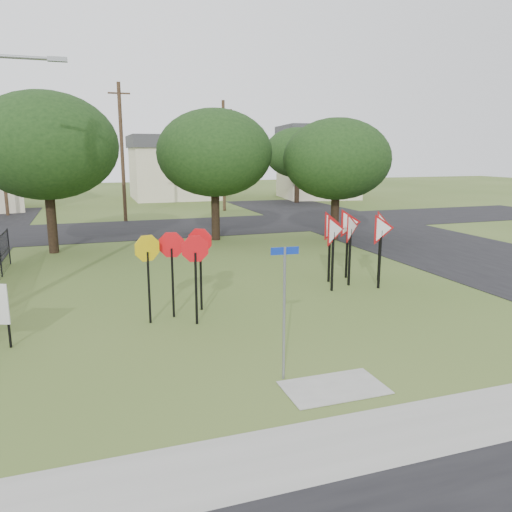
{
  "coord_description": "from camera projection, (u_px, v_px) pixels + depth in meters",
  "views": [
    {
      "loc": [
        -4.4,
        -10.56,
        4.59
      ],
      "look_at": [
        0.2,
        3.0,
        1.6
      ],
      "focal_mm": 35.0,
      "sensor_mm": 36.0,
      "label": 1
    }
  ],
  "objects": [
    {
      "name": "far_pole_a",
      "position": [
        122.0,
        152.0,
        32.79
      ],
      "size": [
        1.4,
        0.24,
        9.0
      ],
      "color": "#4B3522",
      "rests_on": "ground"
    },
    {
      "name": "far_pole_c",
      "position": [
        1.0,
        152.0,
        35.84
      ],
      "size": [
        1.4,
        0.24,
        9.0
      ],
      "color": "#4B3522",
      "rests_on": "ground"
    },
    {
      "name": "sidewalk",
      "position": [
        385.0,
        436.0,
        8.21
      ],
      "size": [
        30.0,
        1.6,
        0.02
      ],
      "primitive_type": "cube",
      "color": "gray",
      "rests_on": "ground"
    },
    {
      "name": "tree_far_right",
      "position": [
        297.0,
        153.0,
        45.25
      ],
      "size": [
        6.0,
        6.0,
        6.8
      ],
      "color": "black",
      "rests_on": "ground"
    },
    {
      "name": "far_pole_b",
      "position": [
        224.0,
        155.0,
        39.06
      ],
      "size": [
        1.4,
        0.24,
        8.5
      ],
      "color": "#4B3522",
      "rests_on": "ground"
    },
    {
      "name": "planting_strip",
      "position": [
        432.0,
        480.0,
        7.1
      ],
      "size": [
        30.0,
        0.8,
        0.02
      ],
      "primitive_type": "cube",
      "color": "#415A21",
      "rests_on": "ground"
    },
    {
      "name": "tree_near_left",
      "position": [
        45.0,
        146.0,
        22.21
      ],
      "size": [
        6.4,
        6.4,
        7.27
      ],
      "color": "black",
      "rests_on": "ground"
    },
    {
      "name": "ground",
      "position": [
        288.0,
        345.0,
        12.11
      ],
      "size": [
        140.0,
        140.0,
        0.0
      ],
      "primitive_type": "plane",
      "color": "#415A21"
    },
    {
      "name": "tree_near_right",
      "position": [
        337.0,
        159.0,
        25.81
      ],
      "size": [
        5.6,
        5.6,
        6.33
      ],
      "color": "black",
      "rests_on": "ground"
    },
    {
      "name": "stop_sign_cluster",
      "position": [
        179.0,
        255.0,
        13.69
      ],
      "size": [
        2.27,
        1.47,
        2.46
      ],
      "color": "black",
      "rests_on": "ground"
    },
    {
      "name": "street_name_sign",
      "position": [
        284.0,
        304.0,
        9.97
      ],
      "size": [
        0.57,
        0.06,
        2.77
      ],
      "color": "gray",
      "rests_on": "ground"
    },
    {
      "name": "street_right",
      "position": [
        433.0,
        245.0,
        25.15
      ],
      "size": [
        8.0,
        50.0,
        0.02
      ],
      "primitive_type": "cube",
      "color": "black",
      "rests_on": "ground"
    },
    {
      "name": "tree_near_mid",
      "position": [
        215.0,
        153.0,
        25.71
      ],
      "size": [
        6.0,
        6.0,
        6.8
      ],
      "color": "black",
      "rests_on": "ground"
    },
    {
      "name": "yield_sign_cluster",
      "position": [
        354.0,
        230.0,
        17.31
      ],
      "size": [
        3.25,
        1.9,
        2.64
      ],
      "color": "black",
      "rests_on": "ground"
    },
    {
      "name": "house_mid",
      "position": [
        173.0,
        167.0,
        49.8
      ],
      "size": [
        8.4,
        8.4,
        6.2
      ],
      "color": "beige",
      "rests_on": "ground"
    },
    {
      "name": "house_right",
      "position": [
        318.0,
        162.0,
        50.39
      ],
      "size": [
        8.3,
        8.3,
        7.2
      ],
      "color": "beige",
      "rests_on": "ground"
    },
    {
      "name": "street_far",
      "position": [
        164.0,
        228.0,
        30.65
      ],
      "size": [
        60.0,
        8.0,
        0.02
      ],
      "primitive_type": "cube",
      "color": "black",
      "rests_on": "ground"
    },
    {
      "name": "curb_pad",
      "position": [
        334.0,
        388.0,
        9.88
      ],
      "size": [
        2.0,
        1.2,
        0.02
      ],
      "primitive_type": "cube",
      "color": "gray",
      "rests_on": "ground"
    }
  ]
}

